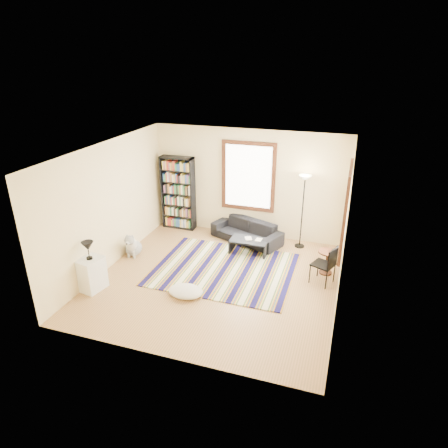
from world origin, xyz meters
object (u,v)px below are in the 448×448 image
(white_cabinet, at_px, (92,274))
(side_table, at_px, (326,262))
(sofa, at_px, (247,231))
(dog, at_px, (133,244))
(coffee_table, at_px, (249,246))
(floor_lamp, at_px, (302,212))
(floor_cushion, at_px, (186,291))
(bookshelf, at_px, (178,193))
(folding_chair, at_px, (323,265))

(white_cabinet, bearing_deg, side_table, 36.18)
(sofa, xyz_separation_m, dog, (-2.38, -1.59, 0.02))
(sofa, xyz_separation_m, white_cabinet, (-2.40, -3.19, 0.08))
(coffee_table, relative_size, white_cabinet, 1.29)
(coffee_table, bearing_deg, dog, -160.01)
(floor_lamp, relative_size, dog, 3.19)
(floor_lamp, bearing_deg, floor_cushion, -122.57)
(coffee_table, xyz_separation_m, floor_lamp, (1.12, 0.74, 0.75))
(floor_cushion, xyz_separation_m, dog, (-1.88, 1.22, 0.20))
(bookshelf, xyz_separation_m, folding_chair, (4.05, -1.73, -0.57))
(sofa, bearing_deg, dog, -124.95)
(coffee_table, height_order, side_table, side_table)
(side_table, distance_m, folding_chair, 0.46)
(side_table, xyz_separation_m, white_cabinet, (-4.50, -2.16, 0.08))
(floor_lamp, height_order, folding_chair, floor_lamp)
(floor_lamp, distance_m, dog, 4.15)
(sofa, relative_size, dog, 3.17)
(floor_lamp, relative_size, side_table, 3.44)
(side_table, height_order, white_cabinet, white_cabinet)
(sofa, height_order, floor_lamp, floor_lamp)
(bookshelf, relative_size, floor_lamp, 1.08)
(bookshelf, distance_m, folding_chair, 4.44)
(side_table, relative_size, white_cabinet, 0.77)
(sofa, distance_m, folding_chair, 2.52)
(folding_chair, xyz_separation_m, dog, (-4.42, -0.13, -0.14))
(coffee_table, bearing_deg, white_cabinet, -135.97)
(coffee_table, relative_size, dog, 1.54)
(floor_cushion, distance_m, dog, 2.25)
(coffee_table, distance_m, folding_chair, 2.00)
(side_table, bearing_deg, floor_cushion, -145.67)
(dog, bearing_deg, folding_chair, -5.91)
(floor_lamp, height_order, white_cabinet, floor_lamp)
(bookshelf, distance_m, coffee_table, 2.55)
(floor_cushion, bearing_deg, white_cabinet, -168.62)
(floor_cushion, relative_size, folding_chair, 0.83)
(floor_lamp, bearing_deg, white_cabinet, -138.81)
(sofa, height_order, white_cabinet, white_cabinet)
(floor_lamp, xyz_separation_m, white_cabinet, (-3.76, -3.29, -0.58))
(coffee_table, distance_m, side_table, 1.90)
(sofa, distance_m, white_cabinet, 4.00)
(floor_cushion, bearing_deg, bookshelf, 116.06)
(side_table, bearing_deg, folding_chair, -96.72)
(bookshelf, height_order, floor_lamp, bookshelf)
(floor_lamp, bearing_deg, coffee_table, -146.58)
(floor_lamp, xyz_separation_m, dog, (-3.73, -1.69, -0.64))
(coffee_table, xyz_separation_m, floor_cushion, (-0.74, -2.17, -0.09))
(folding_chair, bearing_deg, white_cabinet, -136.63)
(coffee_table, relative_size, floor_cushion, 1.26)
(coffee_table, bearing_deg, sofa, 110.14)
(bookshelf, height_order, side_table, bookshelf)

